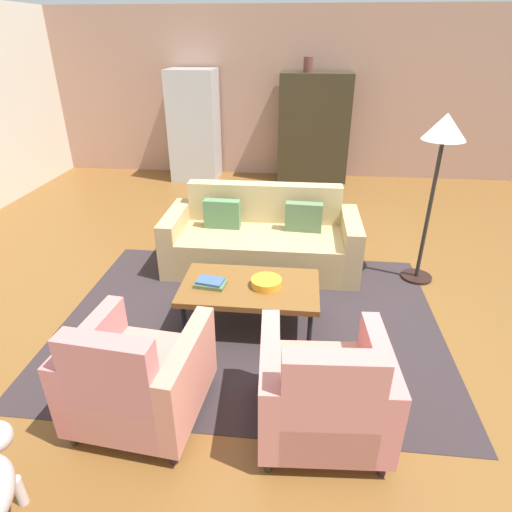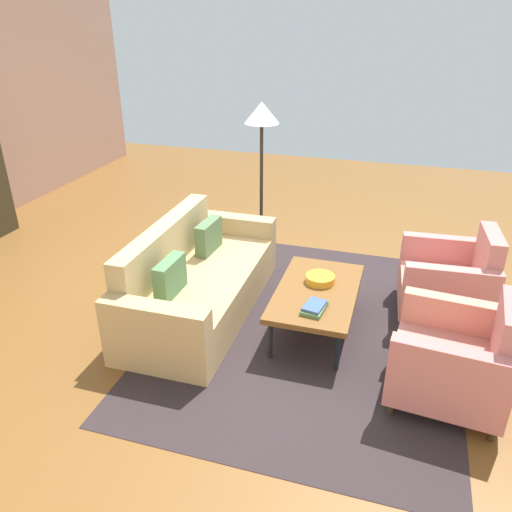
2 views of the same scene
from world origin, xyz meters
The scene contains 9 objects.
ground_plane centered at (0.00, 0.00, 0.00)m, with size 10.93×10.93×0.00m, color brown.
area_rug centered at (-0.39, -0.63, 0.00)m, with size 3.40×2.60×0.01m, color #302629.
couch centered at (-0.39, 0.50, 0.29)m, with size 2.10×0.91×0.86m.
coffee_table centered at (-0.39, -0.68, 0.37)m, with size 1.20×0.70×0.41m.
armchair_left centered at (-1.00, -1.85, 0.34)m, with size 0.88×0.88×0.88m.
armchair_right centered at (0.21, -1.85, 0.34)m, with size 0.85×0.85×0.88m.
fruit_bowl centered at (-0.25, -0.68, 0.44)m, with size 0.27×0.27×0.07m, color gold.
book_stack centered at (-0.73, -0.72, 0.43)m, with size 0.28×0.20×0.06m.
floor_lamp centered at (1.30, 0.33, 1.44)m, with size 0.40×0.40×1.72m.
Camera 2 is at (-4.26, -1.29, 2.65)m, focal length 35.37 mm.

